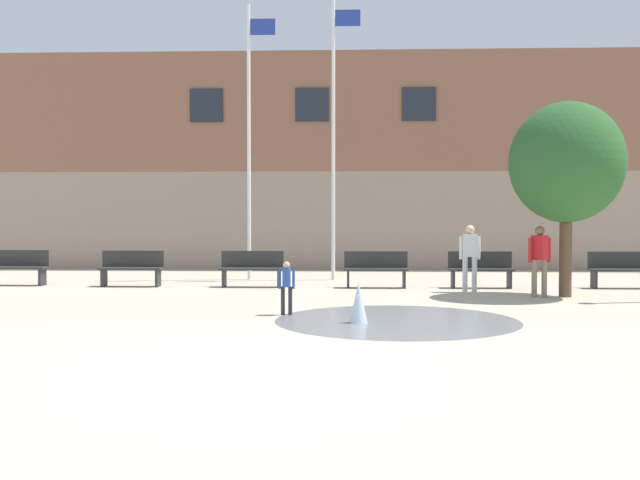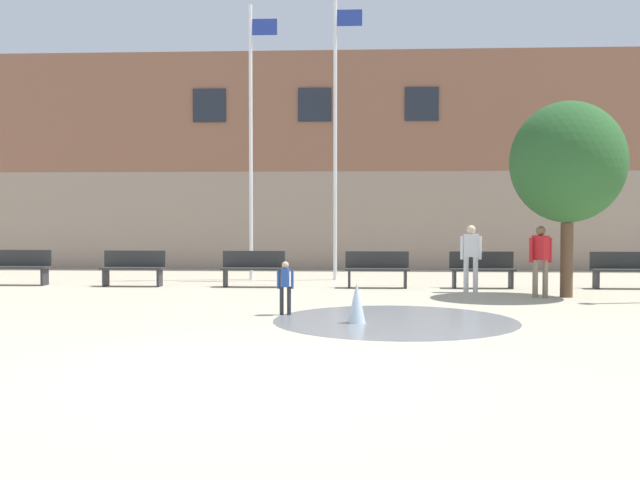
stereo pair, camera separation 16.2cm
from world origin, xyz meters
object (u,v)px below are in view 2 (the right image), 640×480
at_px(park_bench_near_trashcan, 482,269).
at_px(adult_in_red, 540,256).
at_px(park_bench_left_of_flagpoles, 19,267).
at_px(park_bench_far_right, 624,269).
at_px(street_tree_near_building, 568,163).
at_px(park_bench_center, 253,268).
at_px(teen_by_trashcan, 471,253).
at_px(park_bench_under_left_flagpole, 133,268).
at_px(child_with_pink_shirt, 285,284).
at_px(flagpole_right, 336,130).
at_px(park_bench_under_right_flagpole, 377,269).
at_px(flagpole_left, 252,134).

relative_size(park_bench_near_trashcan, adult_in_red, 1.01).
height_order(park_bench_left_of_flagpoles, park_bench_far_right, same).
distance_m(adult_in_red, street_tree_near_building, 2.15).
xyz_separation_m(park_bench_center, teen_by_trashcan, (5.34, -1.05, 0.45)).
distance_m(park_bench_under_left_flagpole, street_tree_near_building, 10.89).
height_order(park_bench_near_trashcan, child_with_pink_shirt, child_with_pink_shirt).
distance_m(park_bench_under_left_flagpole, teen_by_trashcan, 8.51).
bearing_deg(flagpole_right, park_bench_under_right_flagpole, -63.49).
relative_size(park_bench_near_trashcan, park_bench_far_right, 1.00).
height_order(flagpole_left, street_tree_near_building, flagpole_left).
distance_m(park_bench_left_of_flagpoles, flagpole_left, 7.14).
xyz_separation_m(park_bench_under_right_flagpole, adult_in_red, (3.55, -2.05, 0.45)).
relative_size(park_bench_left_of_flagpoles, park_bench_under_right_flagpole, 1.00).
distance_m(park_bench_left_of_flagpoles, child_with_pink_shirt, 9.25).
bearing_deg(park_bench_under_left_flagpole, child_with_pink_shirt, -49.71).
height_order(park_bench_under_left_flagpole, adult_in_red, adult_in_red).
distance_m(park_bench_under_left_flagpole, adult_in_red, 10.04).
relative_size(park_bench_center, adult_in_red, 1.01).
distance_m(park_bench_under_right_flagpole, flagpole_right, 4.47).
relative_size(park_bench_under_left_flagpole, park_bench_far_right, 1.00).
distance_m(park_bench_far_right, flagpole_right, 8.40).
relative_size(park_bench_left_of_flagpoles, street_tree_near_building, 0.37).
relative_size(park_bench_under_left_flagpole, adult_in_red, 1.01).
distance_m(park_bench_center, child_with_pink_shirt, 5.39).
distance_m(park_bench_center, flagpole_right, 4.76).
bearing_deg(park_bench_left_of_flagpoles, teen_by_trashcan, -6.07).
xyz_separation_m(park_bench_left_of_flagpoles, park_bench_far_right, (15.44, -0.14, 0.00)).
bearing_deg(adult_in_red, park_bench_far_right, -85.08).
height_order(park_bench_far_right, flagpole_right, flagpole_right).
relative_size(park_bench_under_right_flagpole, teen_by_trashcan, 1.01).
xyz_separation_m(adult_in_red, street_tree_near_building, (0.61, 0.15, 2.06)).
xyz_separation_m(park_bench_center, flagpole_right, (2.05, 2.12, 3.73)).
distance_m(park_bench_center, teen_by_trashcan, 5.46).
bearing_deg(park_bench_far_right, flagpole_left, 167.74).
bearing_deg(park_bench_left_of_flagpoles, flagpole_left, 18.43).
bearing_deg(park_bench_center, flagpole_left, 98.77).
bearing_deg(park_bench_under_right_flagpole, park_bench_near_trashcan, 1.14).
xyz_separation_m(park_bench_under_left_flagpole, adult_in_red, (9.80, -2.14, 0.45)).
relative_size(child_with_pink_shirt, flagpole_left, 0.13).
bearing_deg(child_with_pink_shirt, park_bench_under_left_flagpole, -137.11).
bearing_deg(park_bench_under_left_flagpole, flagpole_right, 22.37).
relative_size(park_bench_under_left_flagpole, street_tree_near_building, 0.37).
relative_size(flagpole_left, flagpole_right, 0.97).
bearing_deg(park_bench_under_right_flagpole, park_bench_left_of_flagpoles, 178.43).
relative_size(adult_in_red, flagpole_right, 0.20).
height_order(park_bench_near_trashcan, flagpole_right, flagpole_right).
relative_size(park_bench_under_right_flagpole, park_bench_near_trashcan, 1.00).
bearing_deg(street_tree_near_building, park_bench_far_right, 45.82).
xyz_separation_m(adult_in_red, flagpole_right, (-4.65, 4.26, 3.28)).
distance_m(teen_by_trashcan, child_with_pink_shirt, 5.79).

